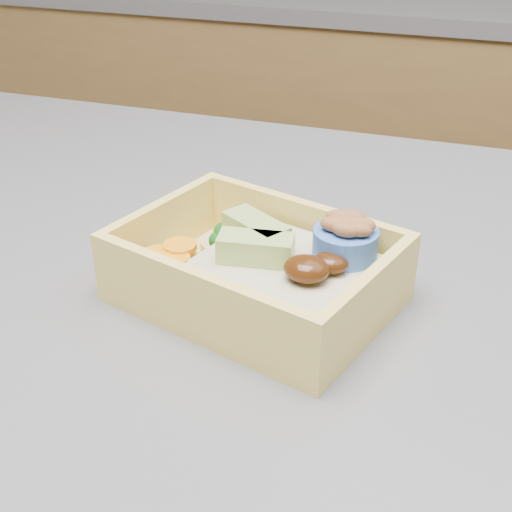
% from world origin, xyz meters
% --- Properties ---
extents(back_cabinets, '(3.20, 0.62, 2.30)m').
position_xyz_m(back_cabinets, '(0.00, 1.23, 0.89)').
color(back_cabinets, brown).
rests_on(back_cabinets, ground).
extents(bento_box, '(0.20, 0.17, 0.06)m').
position_xyz_m(bento_box, '(-0.01, -0.02, 0.94)').
color(bento_box, '#ECCF61').
rests_on(bento_box, island).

